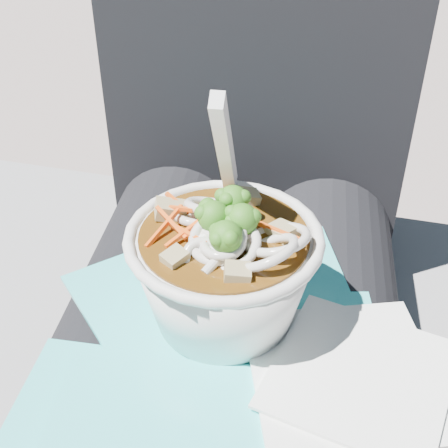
# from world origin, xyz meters

# --- Properties ---
(stone_ledge) EXTENTS (1.05, 0.61, 0.42)m
(stone_ledge) POSITION_xyz_m (0.00, 0.15, 0.21)
(stone_ledge) COLOR slate
(stone_ledge) RESTS_ON ground
(lap) EXTENTS (0.33, 0.48, 0.15)m
(lap) POSITION_xyz_m (0.00, 0.00, 0.50)
(lap) COLOR black
(lap) RESTS_ON stone_ledge
(person_body) EXTENTS (0.34, 0.94, 0.98)m
(person_body) POSITION_xyz_m (0.00, 0.09, 0.53)
(person_body) COLOR black
(person_body) RESTS_ON ground
(plastic_bag) EXTENTS (0.29, 0.33, 0.02)m
(plastic_bag) POSITION_xyz_m (-0.00, -0.04, 0.58)
(plastic_bag) COLOR #30C7C9
(plastic_bag) RESTS_ON lap
(napkins) EXTENTS (0.17, 0.17, 0.01)m
(napkins) POSITION_xyz_m (0.10, -0.07, 0.59)
(napkins) COLOR white
(napkins) RESTS_ON plastic_bag
(udon_bowl) EXTENTS (0.15, 0.15, 0.20)m
(udon_bowl) POSITION_xyz_m (0.00, -0.02, 0.64)
(udon_bowl) COLOR silver
(udon_bowl) RESTS_ON plastic_bag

